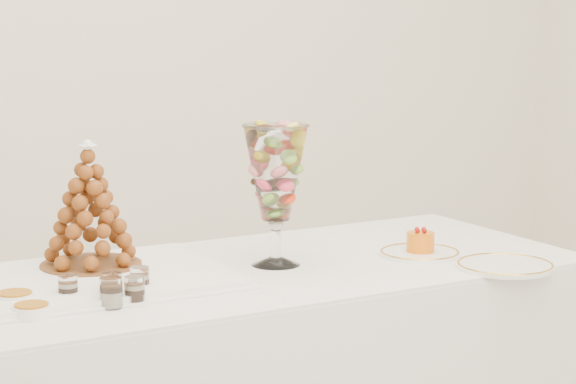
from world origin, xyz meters
TOP-DOWN VIEW (x-y plane):
  - lace_tray at (-0.49, 0.31)m, footprint 0.69×0.54m
  - macaron_vase at (0.02, 0.29)m, footprint 0.17×0.17m
  - cake_plate at (0.44, 0.21)m, footprint 0.23×0.23m
  - spare_plate at (0.56, -0.02)m, footprint 0.27×0.27m
  - verrine_a at (-0.59, 0.16)m, footprint 0.05×0.05m
  - verrine_b at (-0.49, 0.13)m, footprint 0.05×0.05m
  - verrine_c at (-0.41, 0.17)m, footprint 0.05×0.05m
  - verrine_d at (-0.51, 0.06)m, footprint 0.07×0.07m
  - verrine_e at (-0.45, 0.07)m, footprint 0.05×0.05m
  - ramekin_back at (-0.71, 0.18)m, footprint 0.09×0.09m
  - ramekin_front at (-0.70, 0.06)m, footprint 0.09×0.09m
  - croquembouche at (-0.46, 0.41)m, footprint 0.27×0.27m
  - mousse_cake at (0.44, 0.21)m, footprint 0.08×0.08m

SIDE VIEW (x-z plane):
  - cake_plate at x=0.44m, z-range 0.74..0.75m
  - spare_plate at x=0.56m, z-range 0.74..0.75m
  - lace_tray at x=-0.49m, z-range 0.74..0.77m
  - ramekin_front at x=-0.70m, z-range 0.74..0.77m
  - ramekin_back at x=-0.71m, z-range 0.74..0.77m
  - verrine_a at x=-0.59m, z-range 0.74..0.81m
  - verrine_c at x=-0.41m, z-range 0.74..0.81m
  - verrine_e at x=-0.45m, z-range 0.74..0.81m
  - verrine_b at x=-0.49m, z-range 0.74..0.81m
  - verrine_d at x=-0.51m, z-range 0.74..0.82m
  - mousse_cake at x=0.44m, z-range 0.75..0.82m
  - croquembouche at x=-0.46m, z-range 0.76..1.09m
  - macaron_vase at x=0.02m, z-range 0.80..1.18m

